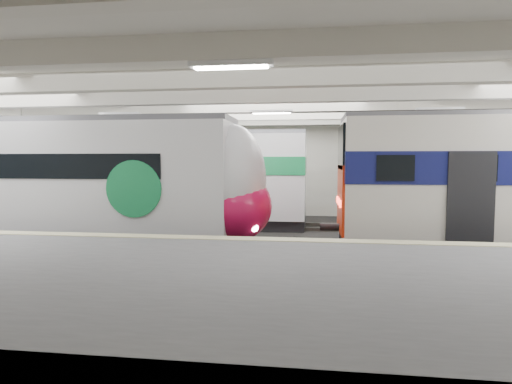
# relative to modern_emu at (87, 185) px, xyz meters

# --- Properties ---
(station_hall) EXTENTS (36.00, 24.00, 5.75)m
(station_hall) POSITION_rel_modern_emu_xyz_m (6.32, -1.74, 0.99)
(station_hall) COLOR black
(station_hall) RESTS_ON ground
(modern_emu) EXTENTS (14.27, 2.95, 4.58)m
(modern_emu) POSITION_rel_modern_emu_xyz_m (0.00, 0.00, 0.00)
(modern_emu) COLOR silver
(modern_emu) RESTS_ON ground
(far_train) EXTENTS (13.97, 2.88, 4.46)m
(far_train) POSITION_rel_modern_emu_xyz_m (0.58, 5.50, 0.05)
(far_train) COLOR silver
(far_train) RESTS_ON ground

